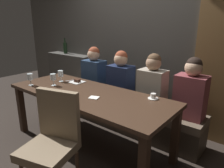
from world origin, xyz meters
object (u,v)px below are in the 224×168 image
wine_glass_center_back (61,74)px  espresso_cup (153,97)px  chair_near_side (53,137)px  fork_on_table (71,80)px  diner_near_end (191,90)px  dining_table (87,99)px  wine_bottle_dark_red (65,48)px  wine_glass_end_left (30,77)px  diner_far_end (152,83)px  banquette_bench (120,112)px  dessert_plate (77,82)px  diner_bearded (121,77)px  wine_glass_far_left (53,77)px  diner_redhead (94,71)px

wine_glass_center_back → espresso_cup: (1.40, 0.21, -0.09)m
chair_near_side → fork_on_table: 1.29m
diner_near_end → fork_on_table: diner_near_end is taller
dining_table → wine_bottle_dark_red: 2.04m
wine_glass_end_left → espresso_cup: (1.57, 0.59, -0.09)m
wine_glass_end_left → fork_on_table: wine_glass_end_left is taller
diner_far_end → wine_glass_end_left: size_ratio=4.54×
banquette_bench → dessert_plate: dessert_plate is taller
diner_bearded → diner_near_end: bearing=2.3°
diner_far_end → diner_near_end: size_ratio=0.99×
diner_bearded → wine_bottle_dark_red: wine_bottle_dark_red is taller
dining_table → dessert_plate: dessert_plate is taller
wine_bottle_dark_red → wine_glass_far_left: size_ratio=1.99×
chair_near_side → fork_on_table: bearing=131.4°
diner_bearded → chair_near_side: bearing=-79.7°
diner_redhead → wine_glass_end_left: diner_redhead is taller
diner_far_end → wine_bottle_dark_red: wine_bottle_dark_red is taller
dining_table → chair_near_side: (0.27, -0.72, -0.09)m
diner_far_end → wine_glass_far_left: 1.35m
banquette_bench → wine_bottle_dark_red: size_ratio=7.67×
diner_near_end → wine_glass_center_back: 1.79m
diner_bearded → wine_glass_end_left: bearing=-131.6°
fork_on_table → wine_glass_end_left: bearing=-95.7°
dining_table → diner_near_end: diner_near_end is taller
wine_bottle_dark_red → fork_on_table: (1.12, -0.82, -0.33)m
espresso_cup → chair_near_side: bearing=-114.5°
wine_glass_end_left → wine_glass_far_left: bearing=37.1°
diner_bearded → wine_glass_end_left: 1.27m
chair_near_side → espresso_cup: bearing=65.5°
dining_table → fork_on_table: 0.63m
banquette_bench → diner_far_end: bearing=0.4°
banquette_bench → wine_glass_far_left: wine_glass_far_left is taller
diner_near_end → fork_on_table: (-1.61, -0.48, -0.06)m
banquette_bench → dessert_plate: (-0.43, -0.48, 0.53)m
diner_redhead → wine_glass_center_back: bearing=-102.8°
wine_bottle_dark_red → fork_on_table: bearing=-36.2°
fork_on_table → diner_bearded: bearing=57.2°
dessert_plate → fork_on_table: (-0.14, 0.01, -0.01)m
banquette_bench → fork_on_table: size_ratio=14.71×
diner_far_end → fork_on_table: bearing=-156.9°
wine_glass_center_back → dining_table: bearing=-9.6°
diner_far_end → diner_bearded: bearing=-177.0°
diner_far_end → espresso_cup: bearing=-60.4°
diner_far_end → espresso_cup: size_ratio=6.20×
dining_table → diner_near_end: bearing=34.9°
diner_bearded → wine_glass_far_left: size_ratio=4.51×
diner_near_end → wine_glass_center_back: bearing=-160.2°
diner_near_end → fork_on_table: bearing=-163.3°
wine_glass_far_left → fork_on_table: wine_glass_far_left is taller
banquette_bench → diner_far_end: diner_far_end is taller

